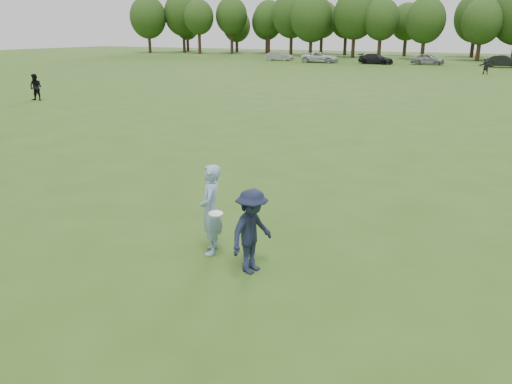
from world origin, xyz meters
TOP-DOWN VIEW (x-y plane):
  - ground at (0.00, 0.00)m, footprint 200.00×200.00m
  - thrower at (0.36, 0.62)m, footprint 0.67×0.77m
  - defender at (1.45, 0.27)m, footprint 0.75×1.10m
  - player_far_a at (-21.53, 14.25)m, footprint 0.94×0.82m
  - player_far_d at (1.41, 48.70)m, footprint 1.54×0.80m
  - car_b at (-27.01, 60.40)m, footprint 4.04×1.52m
  - car_c at (-20.02, 58.66)m, footprint 5.19×2.75m
  - car_d at (-12.57, 59.33)m, footprint 4.70×2.35m
  - car_e at (-6.39, 61.09)m, footprint 4.07×1.69m
  - car_f at (2.41, 60.21)m, footprint 4.26×1.62m
  - disc_in_play at (0.65, 0.34)m, footprint 0.32×0.32m

SIDE VIEW (x-z plane):
  - ground at x=0.00m, z-range 0.00..0.00m
  - car_d at x=-12.57m, z-range 0.00..1.31m
  - car_b at x=-27.01m, z-range 0.00..1.32m
  - car_e at x=-6.39m, z-range 0.00..1.38m
  - car_f at x=2.41m, z-range 0.00..1.39m
  - car_c at x=-20.02m, z-range 0.00..1.39m
  - defender at x=1.45m, z-range 0.00..1.57m
  - player_far_d at x=1.41m, z-range 0.00..1.59m
  - player_far_a at x=-21.53m, z-range 0.00..1.64m
  - thrower at x=0.36m, z-range 0.00..1.78m
  - disc_in_play at x=0.65m, z-range 0.93..0.98m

